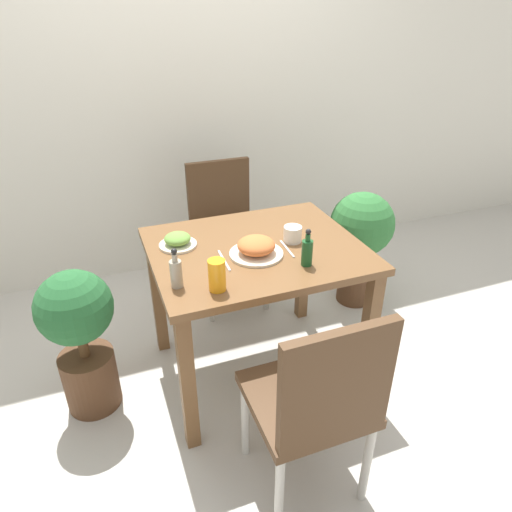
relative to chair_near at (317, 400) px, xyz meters
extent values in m
plane|color=#B7B2A8|center=(0.05, 0.74, -0.50)|extent=(16.00, 16.00, 0.00)
cube|color=beige|center=(0.05, 2.04, 0.80)|extent=(8.00, 0.05, 2.60)
cube|color=brown|center=(0.05, 0.74, 0.22)|extent=(0.97, 0.80, 0.04)
cube|color=brown|center=(-0.38, 0.39, -0.15)|extent=(0.06, 0.06, 0.70)
cube|color=brown|center=(0.49, 0.39, -0.15)|extent=(0.06, 0.06, 0.70)
cube|color=brown|center=(-0.38, 1.09, -0.15)|extent=(0.06, 0.06, 0.70)
cube|color=brown|center=(0.49, 1.09, -0.15)|extent=(0.06, 0.06, 0.70)
cube|color=#4C331E|center=(0.00, 0.08, -0.07)|extent=(0.42, 0.42, 0.04)
cube|color=#4C331E|center=(0.00, -0.11, 0.17)|extent=(0.40, 0.04, 0.44)
cylinder|color=#B7B2A8|center=(0.18, 0.26, -0.30)|extent=(0.03, 0.03, 0.41)
cylinder|color=#B7B2A8|center=(-0.18, 0.26, -0.30)|extent=(0.03, 0.03, 0.41)
cylinder|color=#B7B2A8|center=(0.18, -0.10, -0.30)|extent=(0.03, 0.03, 0.41)
cylinder|color=#B7B2A8|center=(-0.18, -0.10, -0.30)|extent=(0.03, 0.03, 0.41)
cube|color=#4C331E|center=(0.13, 1.41, -0.07)|extent=(0.42, 0.42, 0.04)
cube|color=#4C331E|center=(0.13, 1.60, 0.17)|extent=(0.40, 0.04, 0.44)
cylinder|color=#B7B2A8|center=(-0.05, 1.23, -0.30)|extent=(0.03, 0.03, 0.41)
cylinder|color=#B7B2A8|center=(0.31, 1.23, -0.30)|extent=(0.03, 0.03, 0.41)
cylinder|color=#B7B2A8|center=(-0.05, 1.59, -0.30)|extent=(0.03, 0.03, 0.41)
cylinder|color=#B7B2A8|center=(0.31, 1.59, -0.30)|extent=(0.03, 0.03, 0.41)
cylinder|color=beige|center=(0.02, 0.67, 0.24)|extent=(0.24, 0.24, 0.01)
ellipsoid|color=#CC6633|center=(0.02, 0.67, 0.28)|extent=(0.17, 0.17, 0.07)
cylinder|color=beige|center=(-0.28, 0.87, 0.24)|extent=(0.17, 0.17, 0.01)
ellipsoid|color=olive|center=(-0.28, 0.87, 0.27)|extent=(0.12, 0.12, 0.05)
cylinder|color=silver|center=(0.23, 0.73, 0.27)|extent=(0.09, 0.09, 0.08)
cylinder|color=orange|center=(-0.22, 0.46, 0.30)|extent=(0.07, 0.07, 0.13)
cylinder|color=gray|center=(-0.36, 0.54, 0.29)|extent=(0.05, 0.05, 0.11)
cylinder|color=gray|center=(-0.36, 0.54, 0.37)|extent=(0.02, 0.02, 0.03)
sphere|color=black|center=(-0.36, 0.54, 0.39)|extent=(0.02, 0.02, 0.02)
cylinder|color=#194C23|center=(0.20, 0.51, 0.29)|extent=(0.05, 0.05, 0.11)
cylinder|color=#194C23|center=(0.20, 0.51, 0.37)|extent=(0.02, 0.02, 0.03)
sphere|color=black|center=(0.20, 0.51, 0.39)|extent=(0.02, 0.02, 0.02)
cube|color=silver|center=(-0.13, 0.67, 0.24)|extent=(0.01, 0.19, 0.00)
cube|color=silver|center=(0.18, 0.67, 0.24)|extent=(0.02, 0.17, 0.00)
cylinder|color=#51331E|center=(-0.77, 0.79, -0.35)|extent=(0.25, 0.25, 0.30)
cylinder|color=brown|center=(-0.77, 0.79, -0.15)|extent=(0.05, 0.05, 0.10)
sphere|color=#235B2D|center=(-0.77, 0.79, 0.06)|extent=(0.34, 0.34, 0.34)
cylinder|color=#51331E|center=(0.89, 1.12, -0.39)|extent=(0.22, 0.22, 0.24)
cylinder|color=brown|center=(0.89, 1.12, -0.21)|extent=(0.04, 0.04, 0.12)
sphere|color=#2D6B33|center=(0.89, 1.12, 0.05)|extent=(0.39, 0.39, 0.39)
camera|label=1|loc=(-0.61, -1.01, 1.22)|focal=32.00mm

